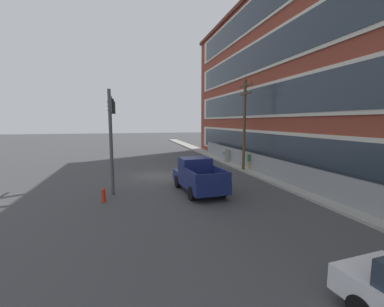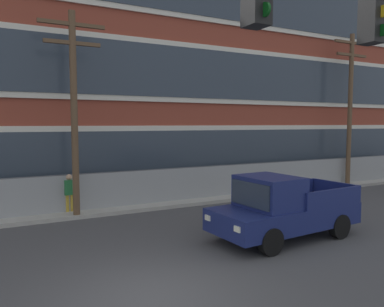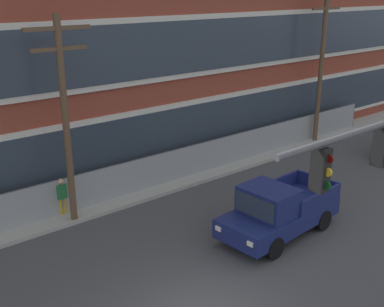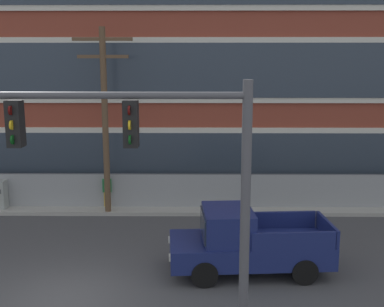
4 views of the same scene
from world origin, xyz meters
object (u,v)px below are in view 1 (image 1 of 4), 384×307
object	(u,v)px
utility_pole_near_corner	(244,121)
electrical_cabinet	(226,156)
pickup_truck_navy	(198,176)
traffic_signal_mast	(112,121)
fire_hydrant	(103,195)
pedestrian_near_cabinet	(250,160)

from	to	relation	value
utility_pole_near_corner	electrical_cabinet	xyz separation A→B (m)	(-4.91, 0.37, -3.74)
pickup_truck_navy	utility_pole_near_corner	world-z (taller)	utility_pole_near_corner
traffic_signal_mast	pickup_truck_navy	size ratio (longest dim) A/B	1.21
pickup_truck_navy	electrical_cabinet	world-z (taller)	pickup_truck_navy
pickup_truck_navy	electrical_cabinet	size ratio (longest dim) A/B	3.65
pickup_truck_navy	traffic_signal_mast	bearing A→B (deg)	-113.52
electrical_cabinet	fire_hydrant	size ratio (longest dim) A/B	1.83
traffic_signal_mast	fire_hydrant	distance (m)	5.11
traffic_signal_mast	utility_pole_near_corner	xyz separation A→B (m)	(-3.15, 10.94, -0.03)
pedestrian_near_cabinet	utility_pole_near_corner	bearing A→B (deg)	-77.97
fire_hydrant	traffic_signal_mast	bearing A→B (deg)	171.84
pedestrian_near_cabinet	fire_hydrant	world-z (taller)	pedestrian_near_cabinet
utility_pole_near_corner	fire_hydrant	bearing A→B (deg)	-61.52
pickup_truck_navy	utility_pole_near_corner	distance (m)	8.62
fire_hydrant	pickup_truck_navy	bearing A→B (deg)	97.59
electrical_cabinet	pedestrian_near_cabinet	size ratio (longest dim) A/B	0.84
pickup_truck_navy	electrical_cabinet	xyz separation A→B (m)	(-10.33, 6.10, -0.26)
traffic_signal_mast	utility_pole_near_corner	bearing A→B (deg)	106.08
traffic_signal_mast	pickup_truck_navy	world-z (taller)	traffic_signal_mast
pedestrian_near_cabinet	fire_hydrant	distance (m)	13.63
utility_pole_near_corner	pedestrian_near_cabinet	world-z (taller)	utility_pole_near_corner
pedestrian_near_cabinet	fire_hydrant	xyz separation A→B (m)	(6.32, -12.06, -0.59)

